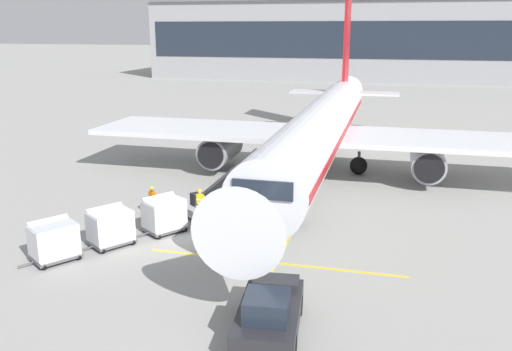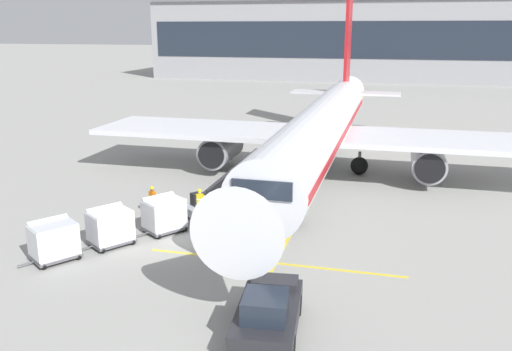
# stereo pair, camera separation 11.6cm
# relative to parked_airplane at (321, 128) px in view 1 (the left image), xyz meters

# --- Properties ---
(ground_plane) EXTENTS (600.00, 600.00, 0.00)m
(ground_plane) POSITION_rel_parked_airplane_xyz_m (-5.22, -14.12, -3.43)
(ground_plane) COLOR gray
(parked_airplane) EXTENTS (33.46, 43.12, 14.34)m
(parked_airplane) POSITION_rel_parked_airplane_xyz_m (0.00, 0.00, 0.00)
(parked_airplane) COLOR silver
(parked_airplane) RESTS_ON ground
(belt_loader) EXTENTS (4.24, 4.69, 3.46)m
(belt_loader) POSITION_rel_parked_airplane_xyz_m (-4.50, -10.15, -2.50)
(belt_loader) COLOR #A3A8B2
(belt_loader) RESTS_ON ground
(baggage_cart_lead) EXTENTS (2.45, 2.70, 1.91)m
(baggage_cart_lead) POSITION_rel_parked_airplane_xyz_m (-6.42, -13.37, -2.43)
(baggage_cart_lead) COLOR #515156
(baggage_cart_lead) RESTS_ON ground
(baggage_cart_second) EXTENTS (2.45, 2.70, 1.91)m
(baggage_cart_second) POSITION_rel_parked_airplane_xyz_m (-8.25, -15.69, -2.43)
(baggage_cart_second) COLOR #515156
(baggage_cart_second) RESTS_ON ground
(baggage_cart_third) EXTENTS (2.45, 2.70, 1.91)m
(baggage_cart_third) POSITION_rel_parked_airplane_xyz_m (-9.86, -17.95, -2.43)
(baggage_cart_third) COLOR #515156
(baggage_cart_third) RESTS_ON ground
(pushback_tug) EXTENTS (2.52, 4.58, 1.83)m
(pushback_tug) POSITION_rel_parked_airplane_xyz_m (1.12, -21.53, -2.60)
(pushback_tug) COLOR #232328
(pushback_tug) RESTS_ON ground
(ground_crew_by_loader) EXTENTS (0.57, 0.27, 1.74)m
(ground_crew_by_loader) POSITION_rel_parked_airplane_xyz_m (-5.27, -11.01, -2.43)
(ground_crew_by_loader) COLOR #514C42
(ground_crew_by_loader) RESTS_ON ground
(ground_crew_by_carts) EXTENTS (0.51, 0.40, 1.74)m
(ground_crew_by_carts) POSITION_rel_parked_airplane_xyz_m (-6.31, -14.09, -2.43)
(ground_crew_by_carts) COLOR black
(ground_crew_by_carts) RESTS_ON ground
(ground_crew_marshaller) EXTENTS (0.52, 0.38, 1.74)m
(ground_crew_marshaller) POSITION_rel_parked_airplane_xyz_m (-8.06, -11.19, -2.43)
(ground_crew_marshaller) COLOR #514C42
(ground_crew_marshaller) RESTS_ON ground
(safety_cone_engine_keepout) EXTENTS (0.68, 0.68, 0.77)m
(safety_cone_engine_keepout) POSITION_rel_parked_airplane_xyz_m (-5.57, -1.62, -3.06)
(safety_cone_engine_keepout) COLOR black
(safety_cone_engine_keepout) RESTS_ON ground
(apron_guidance_line_lead_in) EXTENTS (0.20, 110.00, 0.01)m
(apron_guidance_line_lead_in) POSITION_rel_parked_airplane_xyz_m (0.11, -0.81, -3.43)
(apron_guidance_line_lead_in) COLOR yellow
(apron_guidance_line_lead_in) RESTS_ON ground
(apron_guidance_line_stop_bar) EXTENTS (12.00, 0.20, 0.01)m
(apron_guidance_line_stop_bar) POSITION_rel_parked_airplane_xyz_m (-0.00, -15.78, -3.43)
(apron_guidance_line_stop_bar) COLOR yellow
(apron_guidance_line_stop_bar) RESTS_ON ground
(terminal_building) EXTENTS (90.59, 20.85, 16.27)m
(terminal_building) POSITION_rel_parked_airplane_xyz_m (-0.29, 79.62, 4.65)
(terminal_building) COLOR #939399
(terminal_building) RESTS_ON ground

